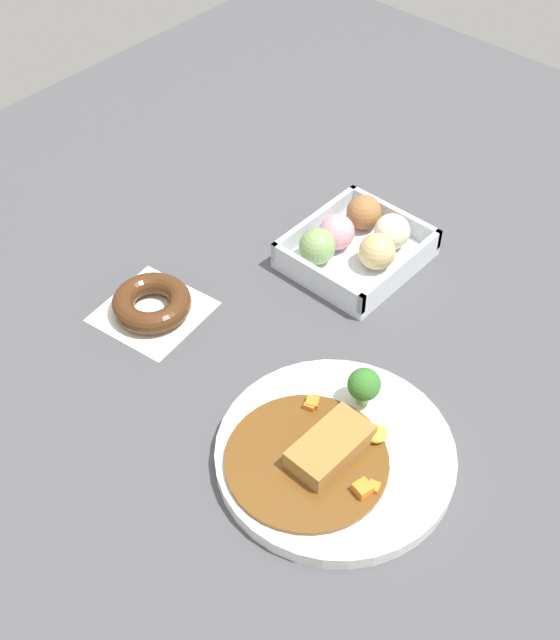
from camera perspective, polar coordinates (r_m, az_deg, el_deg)
name	(u,v)px	position (r m, az deg, el deg)	size (l,w,h in m)	color
ground_plane	(351,345)	(1.07, 4.87, -1.71)	(1.60, 1.60, 0.00)	#4C4C51
curry_plate	(333,452)	(0.95, 3.65, -8.96)	(0.27, 0.27, 0.07)	white
donut_box	(357,243)	(1.17, 5.26, 5.26)	(0.18, 0.16, 0.06)	silver
chocolate_ring_donut	(152,304)	(1.11, -8.73, 1.10)	(0.14, 0.14, 0.03)	white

